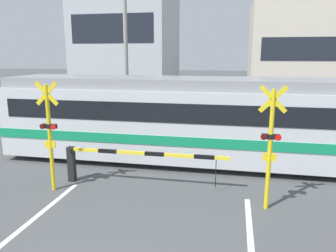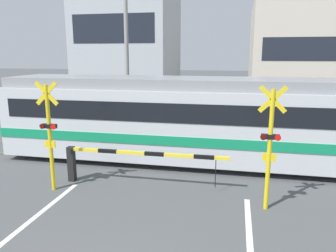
{
  "view_description": "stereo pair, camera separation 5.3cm",
  "coord_description": "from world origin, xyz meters",
  "px_view_note": "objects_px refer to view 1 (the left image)",
  "views": [
    {
      "loc": [
        2.07,
        -3.11,
        3.87
      ],
      "look_at": [
        0.0,
        7.07,
        1.6
      ],
      "focal_mm": 35.0,
      "sensor_mm": 36.0,
      "label": 1
    },
    {
      "loc": [
        2.12,
        -3.1,
        3.87
      ],
      "look_at": [
        0.0,
        7.07,
        1.6
      ],
      "focal_mm": 35.0,
      "sensor_mm": 36.0,
      "label": 2
    }
  ],
  "objects_px": {
    "crossing_barrier_near": "(115,158)",
    "crossing_barrier_far": "(217,123)",
    "commuter_train": "(298,122)",
    "crossing_signal_left": "(50,132)",
    "crossing_signal_right": "(270,143)"
  },
  "relations": [
    {
      "from": "crossing_barrier_near",
      "to": "crossing_signal_right",
      "type": "height_order",
      "value": "crossing_signal_right"
    },
    {
      "from": "crossing_barrier_near",
      "to": "crossing_barrier_far",
      "type": "xyz_separation_m",
      "value": [
        2.73,
        5.85,
        0.0
      ]
    },
    {
      "from": "crossing_barrier_far",
      "to": "commuter_train",
      "type": "bearing_deg",
      "value": -47.85
    },
    {
      "from": "crossing_barrier_far",
      "to": "crossing_signal_right",
      "type": "height_order",
      "value": "crossing_signal_right"
    },
    {
      "from": "commuter_train",
      "to": "crossing_signal_left",
      "type": "xyz_separation_m",
      "value": [
        -7.23,
        -3.43,
        0.1
      ]
    },
    {
      "from": "crossing_barrier_near",
      "to": "crossing_barrier_far",
      "type": "relative_size",
      "value": 1.0
    },
    {
      "from": "commuter_train",
      "to": "crossing_signal_left",
      "type": "relative_size",
      "value": 6.64
    },
    {
      "from": "crossing_barrier_near",
      "to": "crossing_barrier_far",
      "type": "distance_m",
      "value": 6.45
    },
    {
      "from": "commuter_train",
      "to": "crossing_signal_left",
      "type": "bearing_deg",
      "value": -154.6
    },
    {
      "from": "commuter_train",
      "to": "crossing_barrier_far",
      "type": "relative_size",
      "value": 4.27
    },
    {
      "from": "crossing_barrier_far",
      "to": "crossing_signal_left",
      "type": "relative_size",
      "value": 1.56
    },
    {
      "from": "crossing_barrier_near",
      "to": "crossing_signal_right",
      "type": "distance_m",
      "value": 4.51
    },
    {
      "from": "commuter_train",
      "to": "crossing_barrier_near",
      "type": "distance_m",
      "value": 6.26
    },
    {
      "from": "commuter_train",
      "to": "crossing_signal_right",
      "type": "xyz_separation_m",
      "value": [
        -1.24,
        -3.43,
        0.1
      ]
    },
    {
      "from": "crossing_signal_left",
      "to": "commuter_train",
      "type": "bearing_deg",
      "value": 25.4
    }
  ]
}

